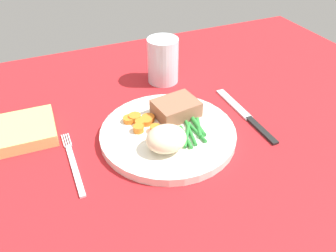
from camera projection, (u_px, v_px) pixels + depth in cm
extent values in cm
cube|color=red|center=(176.00, 137.00, 65.16)|extent=(120.00, 90.00, 2.00)
cylinder|color=white|center=(168.00, 134.00, 63.04)|extent=(25.41, 25.41, 1.60)
cube|color=#936047|center=(176.00, 108.00, 65.62)|extent=(9.11, 7.62, 3.06)
ellipsoid|color=beige|center=(166.00, 139.00, 57.18)|extent=(7.10, 6.16, 4.32)
cylinder|color=orange|center=(146.00, 121.00, 63.97)|extent=(2.45, 2.45, 1.06)
cylinder|color=orange|center=(155.00, 127.00, 62.20)|extent=(2.03, 2.03, 1.26)
cylinder|color=orange|center=(148.00, 118.00, 64.75)|extent=(2.50, 2.50, 0.93)
cylinder|color=orange|center=(138.00, 129.00, 61.92)|extent=(1.98, 1.98, 1.26)
cylinder|color=orange|center=(129.00, 119.00, 64.43)|extent=(2.31, 2.31, 0.99)
cylinder|color=orange|center=(140.00, 123.00, 63.40)|extent=(1.95, 1.95, 1.11)
cylinder|color=orange|center=(135.00, 118.00, 64.74)|extent=(2.41, 2.41, 1.21)
cylinder|color=#2D8C38|center=(188.00, 136.00, 60.58)|extent=(1.48, 6.30, 0.69)
cylinder|color=#2D8C38|center=(198.00, 126.00, 62.86)|extent=(1.23, 5.94, 0.88)
cylinder|color=#2D8C38|center=(197.00, 132.00, 61.62)|extent=(1.11, 6.29, 0.63)
cylinder|color=#2D8C38|center=(190.00, 131.00, 61.76)|extent=(2.17, 7.87, 0.65)
cylinder|color=#2D8C38|center=(199.00, 128.00, 62.50)|extent=(2.77, 5.47, 0.84)
cylinder|color=#2D8C38|center=(187.00, 135.00, 60.99)|extent=(4.33, 6.36, 0.66)
cube|color=silver|center=(75.00, 169.00, 56.33)|extent=(1.00, 13.00, 0.40)
cube|color=silver|center=(63.00, 141.00, 62.19)|extent=(0.24, 3.60, 0.40)
cube|color=silver|center=(65.00, 141.00, 62.32)|extent=(0.24, 3.60, 0.40)
cube|color=silver|center=(68.00, 140.00, 62.45)|extent=(0.24, 3.60, 0.40)
cube|color=silver|center=(70.00, 140.00, 62.57)|extent=(0.24, 3.60, 0.40)
cube|color=black|center=(261.00, 130.00, 64.83)|extent=(1.30, 9.00, 0.64)
cube|color=silver|center=(234.00, 104.00, 72.12)|extent=(1.70, 12.00, 0.40)
cylinder|color=silver|center=(163.00, 61.00, 77.38)|extent=(7.19, 7.19, 10.49)
cylinder|color=silver|center=(163.00, 70.00, 78.92)|extent=(6.61, 6.61, 5.43)
cube|color=#DBBC6B|center=(21.00, 131.00, 63.05)|extent=(12.83, 11.50, 2.33)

